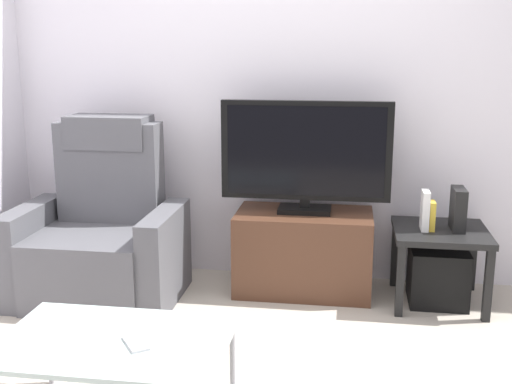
# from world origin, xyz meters

# --- Properties ---
(ground_plane) EXTENTS (6.40, 6.40, 0.00)m
(ground_plane) POSITION_xyz_m (0.00, 0.00, 0.00)
(ground_plane) COLOR #B2A899
(wall_back) EXTENTS (6.40, 0.06, 2.60)m
(wall_back) POSITION_xyz_m (0.00, 1.13, 1.30)
(wall_back) COLOR silver
(wall_back) RESTS_ON ground
(tv_stand) EXTENTS (0.83, 0.48, 0.50)m
(tv_stand) POSITION_xyz_m (0.09, 0.83, 0.25)
(tv_stand) COLOR #4C2D1E
(tv_stand) RESTS_ON ground
(television) EXTENTS (1.03, 0.20, 0.68)m
(television) POSITION_xyz_m (0.09, 0.85, 0.86)
(television) COLOR black
(television) RESTS_ON tv_stand
(recliner_armchair) EXTENTS (0.98, 0.78, 1.08)m
(recliner_armchair) POSITION_xyz_m (-1.13, 0.59, 0.37)
(recliner_armchair) COLOR #515156
(recliner_armchair) RESTS_ON ground
(side_table) EXTENTS (0.54, 0.54, 0.45)m
(side_table) POSITION_xyz_m (0.89, 0.76, 0.38)
(side_table) COLOR black
(side_table) RESTS_ON ground
(subwoofer_box) EXTENTS (0.33, 0.33, 0.33)m
(subwoofer_box) POSITION_xyz_m (0.89, 0.76, 0.17)
(subwoofer_box) COLOR black
(subwoofer_box) RESTS_ON ground
(book_leftmost) EXTENTS (0.04, 0.13, 0.23)m
(book_leftmost) POSITION_xyz_m (0.79, 0.74, 0.57)
(book_leftmost) COLOR white
(book_leftmost) RESTS_ON side_table
(book_middle) EXTENTS (0.03, 0.10, 0.17)m
(book_middle) POSITION_xyz_m (0.83, 0.74, 0.54)
(book_middle) COLOR gold
(book_middle) RESTS_ON side_table
(game_console) EXTENTS (0.07, 0.20, 0.25)m
(game_console) POSITION_xyz_m (0.98, 0.77, 0.58)
(game_console) COLOR black
(game_console) RESTS_ON side_table
(coffee_table) EXTENTS (0.90, 0.60, 0.38)m
(coffee_table) POSITION_xyz_m (-0.54, -0.74, 0.36)
(coffee_table) COLOR #B2C6C1
(coffee_table) RESTS_ON ground
(cell_phone) EXTENTS (0.14, 0.16, 0.01)m
(cell_phone) POSITION_xyz_m (-0.44, -0.77, 0.39)
(cell_phone) COLOR #B7B7BC
(cell_phone) RESTS_ON coffee_table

